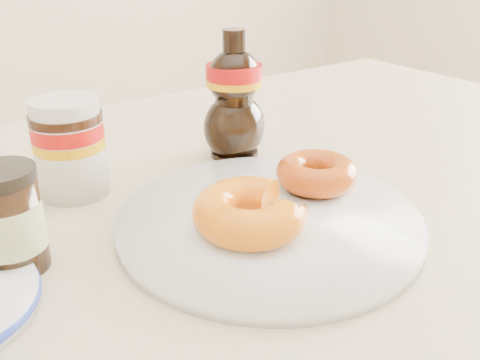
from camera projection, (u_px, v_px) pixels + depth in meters
dining_table at (241, 272)px, 0.62m from camera, size 1.40×0.90×0.75m
plate at (269, 221)px, 0.54m from camera, size 0.31×0.31×0.02m
donut_bitten at (250, 212)px, 0.50m from camera, size 0.14×0.14×0.04m
donut_whole at (317, 173)px, 0.59m from camera, size 0.10×0.10×0.03m
nutella_jar at (69, 144)px, 0.59m from camera, size 0.08×0.08×0.11m
syrup_bottle at (234, 95)px, 0.69m from camera, size 0.11×0.10×0.17m
dark_jar at (8, 221)px, 0.46m from camera, size 0.06×0.06×0.10m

